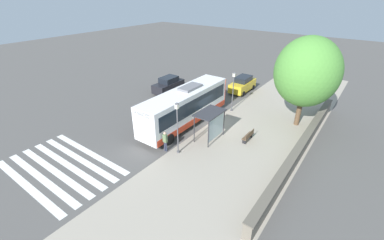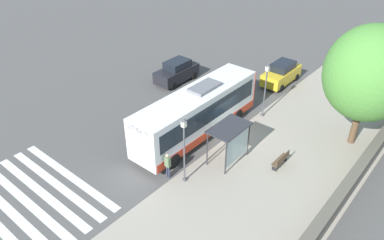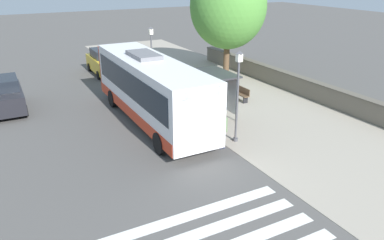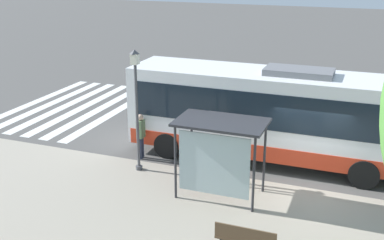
% 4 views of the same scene
% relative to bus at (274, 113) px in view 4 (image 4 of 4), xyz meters
% --- Properties ---
extents(ground_plane, '(120.00, 120.00, 0.00)m').
position_rel_bus_xyz_m(ground_plane, '(-1.84, -1.50, -1.86)').
color(ground_plane, '#514F4C').
rests_on(ground_plane, ground).
extents(crosswalk_stripes, '(9.00, 5.25, 0.01)m').
position_rel_bus_xyz_m(crosswalk_stripes, '(3.16, 10.80, -1.85)').
color(crosswalk_stripes, silver).
rests_on(crosswalk_stripes, ground).
extents(bus, '(2.61, 10.67, 3.58)m').
position_rel_bus_xyz_m(bus, '(0.00, 0.00, 0.00)').
color(bus, white).
rests_on(bus, ground).
extents(bus_shelter, '(1.70, 2.78, 2.52)m').
position_rel_bus_xyz_m(bus_shelter, '(-3.47, 0.97, 0.23)').
color(bus_shelter, '#2D2D33').
rests_on(bus_shelter, ground).
extents(pedestrian, '(0.34, 0.23, 1.75)m').
position_rel_bus_xyz_m(pedestrian, '(-1.56, 4.65, -0.82)').
color(pedestrian, '#2D3347').
rests_on(pedestrian, ground).
extents(bench, '(0.40, 1.59, 0.88)m').
position_rel_bus_xyz_m(bench, '(-6.23, -0.65, -1.38)').
color(bench, brown).
rests_on(bench, ground).
extents(street_lamp_far, '(0.28, 0.28, 4.35)m').
position_rel_bus_xyz_m(street_lamp_far, '(-2.53, 4.26, 0.73)').
color(street_lamp_far, '#4C4C51').
rests_on(street_lamp_far, ground).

